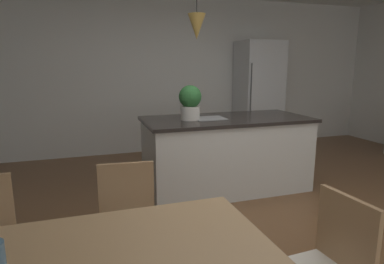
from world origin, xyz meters
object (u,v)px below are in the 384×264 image
(kitchen_island, at_px, (226,153))
(potted_plant_on_island, at_px, (190,102))
(refrigerator, at_px, (258,96))
(chair_far_right, at_px, (128,225))

(kitchen_island, distance_m, potted_plant_on_island, 0.80)
(refrigerator, relative_size, potted_plant_on_island, 4.87)
(potted_plant_on_island, bearing_deg, kitchen_island, 0.00)
(chair_far_right, relative_size, kitchen_island, 0.43)
(chair_far_right, bearing_deg, refrigerator, 49.53)
(chair_far_right, relative_size, potted_plant_on_island, 2.17)
(kitchen_island, distance_m, refrigerator, 2.32)
(chair_far_right, height_order, potted_plant_on_island, potted_plant_on_island)
(potted_plant_on_island, bearing_deg, refrigerator, 43.06)
(refrigerator, distance_m, potted_plant_on_island, 2.59)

